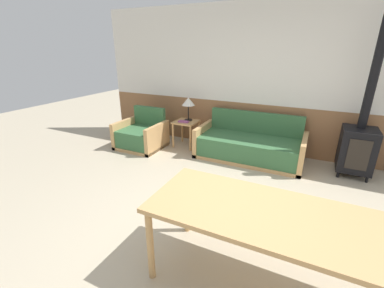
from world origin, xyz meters
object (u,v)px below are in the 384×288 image
(side_table, at_px, (186,126))
(dining_table, at_px, (273,221))
(armchair, at_px, (142,136))
(couch, at_px, (249,146))
(table_lamp, at_px, (188,102))
(wood_stove, at_px, (359,140))

(side_table, height_order, dining_table, dining_table)
(armchair, bearing_deg, couch, -1.82)
(couch, relative_size, table_lamp, 4.03)
(couch, bearing_deg, wood_stove, 3.15)
(table_lamp, bearing_deg, armchair, -146.26)
(couch, relative_size, armchair, 2.15)
(table_lamp, xyz_separation_m, dining_table, (2.13, -2.78, -0.23))
(wood_stove, bearing_deg, side_table, -179.61)
(dining_table, bearing_deg, couch, 107.10)
(armchair, height_order, wood_stove, wood_stove)
(dining_table, bearing_deg, armchair, 142.62)
(dining_table, height_order, wood_stove, wood_stove)
(couch, bearing_deg, table_lamp, 173.50)
(dining_table, bearing_deg, side_table, 128.45)
(side_table, relative_size, table_lamp, 1.13)
(table_lamp, bearing_deg, dining_table, -52.55)
(armchair, bearing_deg, dining_table, -49.53)
(table_lamp, height_order, dining_table, table_lamp)
(armchair, relative_size, wood_stove, 0.37)
(dining_table, bearing_deg, table_lamp, 127.45)
(armchair, height_order, dining_table, armchair)
(side_table, bearing_deg, armchair, -149.89)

